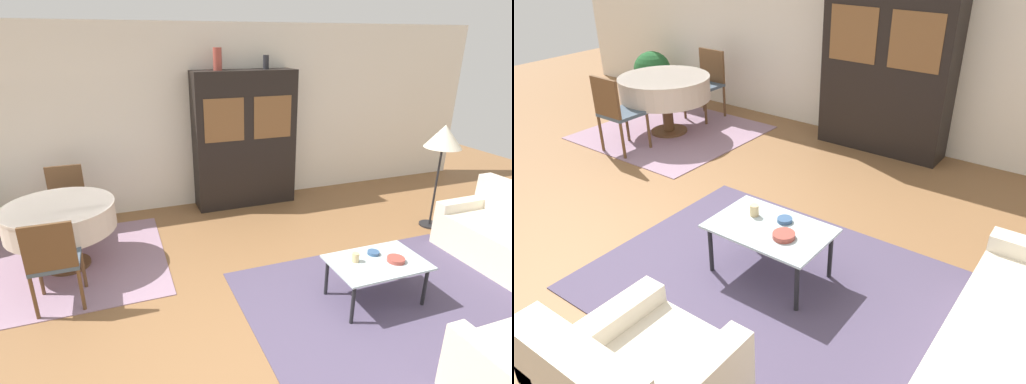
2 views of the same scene
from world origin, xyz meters
TOP-DOWN VIEW (x-y plane):
  - ground_plane at (0.00, 0.00)m, footprint 14.00×14.00m
  - wall_back at (0.00, 3.63)m, footprint 10.00×0.06m
  - area_rug at (1.25, 0.37)m, footprint 2.87×2.12m
  - dining_rug at (-1.77, 2.22)m, footprint 2.08×2.00m
  - coffee_table at (1.12, 0.47)m, footprint 0.93×0.60m
  - display_cabinet at (0.73, 3.37)m, footprint 1.54×0.43m
  - dining_table at (-1.81, 2.21)m, footprint 1.18×1.18m
  - dining_chair_near at (-1.81, 1.40)m, footprint 0.44×0.44m
  - dining_chair_far at (-1.81, 3.01)m, footprint 0.44×0.44m
  - floor_lamp at (2.91, 1.66)m, footprint 0.48×0.48m
  - cup at (0.91, 0.54)m, footprint 0.07×0.07m
  - bowl at (1.28, 0.41)m, footprint 0.17×0.17m
  - bowl_small at (1.16, 0.60)m, footprint 0.12×0.12m
  - vase_tall at (0.34, 3.37)m, footprint 0.12×0.12m
  - vase_short at (1.06, 3.37)m, footprint 0.09×0.09m

SIDE VIEW (x-z plane):
  - ground_plane at x=0.00m, z-range 0.00..0.00m
  - area_rug at x=1.25m, z-range 0.00..0.01m
  - dining_rug at x=-1.77m, z-range 0.00..0.01m
  - coffee_table at x=1.12m, z-range 0.18..0.62m
  - bowl_small at x=1.16m, z-range 0.45..0.48m
  - bowl at x=1.28m, z-range 0.45..0.49m
  - cup at x=0.91m, z-range 0.45..0.54m
  - dining_chair_near at x=-1.81m, z-range 0.08..1.01m
  - dining_chair_far at x=-1.81m, z-range 0.08..1.01m
  - dining_table at x=-1.81m, z-range 0.23..0.99m
  - display_cabinet at x=0.73m, z-range 0.00..2.06m
  - floor_lamp at x=2.91m, z-range 0.52..1.96m
  - wall_back at x=0.00m, z-range 0.00..2.70m
  - vase_short at x=1.06m, z-range 2.05..2.25m
  - vase_tall at x=0.34m, z-range 2.05..2.36m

